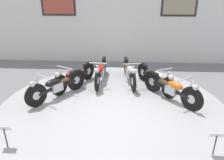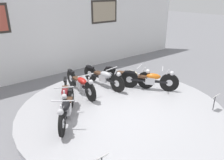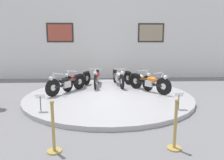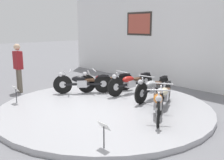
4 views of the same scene
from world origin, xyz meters
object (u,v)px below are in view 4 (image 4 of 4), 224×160
motorcycle_red (130,82)px  motorcycle_silver (152,87)px  motorcycle_maroon (105,81)px  info_placard_front_centre (104,129)px  info_placard_front_left (16,91)px  motorcycle_orange (158,102)px  motorcycle_cream (164,95)px  visitor_standing (18,65)px  motorcycle_black (82,82)px

motorcycle_red → motorcycle_silver: size_ratio=1.01×
motorcycle_maroon → info_placard_front_centre: 4.27m
info_placard_front_centre → info_placard_front_left: bearing=180.0°
motorcycle_orange → motorcycle_red: bearing=150.2°
info_placard_front_centre → motorcycle_red: bearing=126.6°
motorcycle_red → motorcycle_cream: motorcycle_red is taller
motorcycle_orange → info_placard_front_left: (-3.54, -2.09, -0.02)m
visitor_standing → motorcycle_orange: bearing=13.6°
motorcycle_black → visitor_standing: 2.46m
motorcycle_maroon → motorcycle_silver: 1.77m
motorcycle_cream → info_placard_front_centre: size_ratio=3.46×
motorcycle_black → info_placard_front_centre: bearing=-30.6°
motorcycle_silver → info_placard_front_left: (-2.43, -3.26, -0.01)m
visitor_standing → motorcycle_black: bearing=31.5°
motorcycle_red → motorcycle_orange: bearing=-29.8°
motorcycle_red → motorcycle_cream: (1.71, -0.44, -0.01)m
motorcycle_maroon → motorcycle_silver: (1.71, 0.44, 0.01)m
visitor_standing → motorcycle_maroon: bearing=39.8°
motorcycle_red → info_placard_front_centre: (2.42, -3.26, -0.02)m
motorcycle_cream → info_placard_front_centre: bearing=-75.8°
motorcycle_maroon → info_placard_front_left: (-0.72, -2.82, -0.01)m
motorcycle_red → info_placard_front_left: (-1.49, -3.26, -0.02)m
info_placard_front_left → info_placard_front_centre: size_ratio=1.00×
motorcycle_maroon → info_placard_front_left: size_ratio=3.44×
motorcycle_cream → info_placard_front_left: motorcycle_cream is taller
motorcycle_maroon → visitor_standing: 3.15m
motorcycle_maroon → info_placard_front_centre: motorcycle_maroon is taller
info_placard_front_centre → visitor_standing: size_ratio=0.29×
motorcycle_cream → motorcycle_orange: (0.34, -0.73, 0.01)m
motorcycle_maroon → info_placard_front_left: motorcycle_maroon is taller
motorcycle_red → info_placard_front_left: 3.59m
motorcycle_red → info_placard_front_left: motorcycle_red is taller
motorcycle_orange → info_placard_front_left: motorcycle_orange is taller
info_placard_front_left → motorcycle_maroon: bearing=75.8°
motorcycle_black → info_placard_front_left: size_ratio=3.14×
motorcycle_black → motorcycle_red: (1.11, 1.17, 0.00)m
motorcycle_maroon → motorcycle_cream: (2.49, -0.00, -0.00)m
motorcycle_silver → info_placard_front_left: 4.07m
motorcycle_maroon → motorcycle_red: 0.90m
motorcycle_orange → visitor_standing: (-5.21, -1.26, 0.48)m
motorcycle_orange → motorcycle_cream: bearing=114.7°
visitor_standing → info_placard_front_centre: bearing=-8.4°
motorcycle_silver → info_placard_front_left: size_ratio=3.83×
motorcycle_black → info_placard_front_centre: size_ratio=3.14×
info_placard_front_left → motorcycle_red: bearing=65.4°
info_placard_front_centre → motorcycle_silver: bearing=114.5°
motorcycle_red → info_placard_front_centre: bearing=-53.4°
motorcycle_orange → info_placard_front_centre: motorcycle_orange is taller
info_placard_front_left → info_placard_front_centre: 3.92m
motorcycle_silver → info_placard_front_centre: motorcycle_silver is taller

